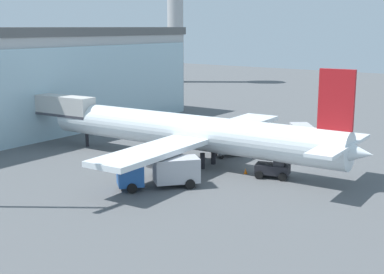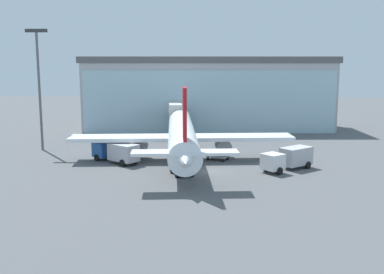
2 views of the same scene
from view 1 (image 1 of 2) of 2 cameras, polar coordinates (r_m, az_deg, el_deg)
name	(u,v)px [view 1 (image 1 of 2)]	position (r m, az deg, el deg)	size (l,w,h in m)	color
ground	(271,168)	(55.50, 8.43, -3.29)	(240.00, 240.00, 0.00)	#545659
terminal_building	(46,78)	(78.36, -15.35, 6.04)	(49.17, 16.01, 14.14)	#AFAFAF
jet_bridge	(55,106)	(67.66, -14.44, 3.19)	(3.38, 11.40, 6.05)	beige
airplane	(191,133)	(55.93, -0.08, 0.48)	(30.26, 38.44, 10.62)	white
catering_truck	(162,172)	(48.07, -3.26, -3.71)	(7.10, 6.24, 2.65)	#2659A5
fuel_truck	(304,137)	(64.42, 11.86, 0.02)	(7.05, 6.32, 2.65)	silver
baggage_cart	(227,152)	(59.73, 3.78, -1.61)	(3.21, 2.63, 1.50)	gray
pushback_tug	(274,168)	(51.80, 8.73, -3.26)	(3.02, 3.61, 2.30)	black
safety_cone_nose	(246,171)	(52.93, 5.73, -3.65)	(0.36, 0.36, 0.55)	orange
safety_cone_wingtip	(256,141)	(66.79, 6.85, -0.45)	(0.36, 0.36, 0.55)	orange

